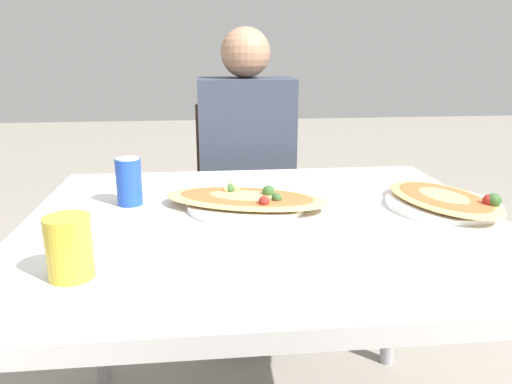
# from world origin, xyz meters

# --- Properties ---
(dining_table) EXTENTS (1.15, 0.99, 0.75)m
(dining_table) POSITION_xyz_m (0.00, 0.00, 0.68)
(dining_table) COLOR silver
(dining_table) RESTS_ON ground_plane
(chair_far_seated) EXTENTS (0.40, 0.40, 0.92)m
(chair_far_seated) POSITION_xyz_m (0.02, 0.83, 0.52)
(chair_far_seated) COLOR #3F2D1E
(chair_far_seated) RESTS_ON ground_plane
(person_seated) EXTENTS (0.35, 0.25, 1.22)m
(person_seated) POSITION_xyz_m (0.02, 0.71, 0.71)
(person_seated) COLOR #2D2D38
(person_seated) RESTS_ON ground_plane
(pizza_main) EXTENTS (0.47, 0.32, 0.06)m
(pizza_main) POSITION_xyz_m (-0.04, 0.09, 0.76)
(pizza_main) COLOR white
(pizza_main) RESTS_ON dining_table
(soda_can) EXTENTS (0.07, 0.07, 0.12)m
(soda_can) POSITION_xyz_m (-0.34, 0.15, 0.81)
(soda_can) COLOR #1E47B2
(soda_can) RESTS_ON dining_table
(drink_glass) EXTENTS (0.08, 0.08, 0.11)m
(drink_glass) POSITION_xyz_m (-0.39, -0.28, 0.80)
(drink_glass) COLOR gold
(drink_glass) RESTS_ON dining_table
(pizza_second) EXTENTS (0.29, 0.40, 0.06)m
(pizza_second) POSITION_xyz_m (0.47, 0.04, 0.76)
(pizza_second) COLOR white
(pizza_second) RESTS_ON dining_table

